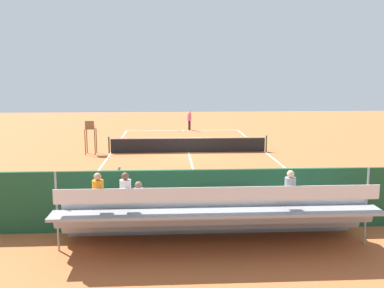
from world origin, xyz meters
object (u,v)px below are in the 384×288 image
object	(u,v)px
tennis_racket	(183,131)
bleacher_stand	(209,215)
equipment_bag	(264,217)
tennis_player	(189,119)
tennis_ball_near	(219,133)
line_judge	(117,194)
umpire_chair	(90,134)
courtside_bench	(304,204)
tennis_net	(188,145)

from	to	relation	value
tennis_racket	bleacher_stand	bearing A→B (deg)	89.67
equipment_bag	tennis_racket	world-z (taller)	equipment_bag
equipment_bag	tennis_player	world-z (taller)	tennis_player
bleacher_stand	tennis_ball_near	world-z (taller)	bleacher_stand
tennis_player	bleacher_stand	bearing A→B (deg)	88.28
line_judge	tennis_ball_near	bearing A→B (deg)	-105.34
equipment_bag	tennis_ball_near	bearing A→B (deg)	-92.82
umpire_chair	line_judge	distance (m)	13.34
tennis_racket	line_judge	world-z (taller)	line_judge
umpire_chair	tennis_ball_near	distance (m)	13.17
courtside_bench	tennis_player	xyz separation A→B (m)	(2.73, -24.47, 0.46)
bleacher_stand	equipment_bag	world-z (taller)	bleacher_stand
bleacher_stand	tennis_racket	size ratio (longest dim) A/B	15.74
tennis_player	tennis_racket	xyz separation A→B (m)	(0.65, 0.61, -1.00)
tennis_net	umpire_chair	bearing A→B (deg)	2.57
equipment_bag	line_judge	xyz separation A→B (m)	(5.00, -0.16, 0.84)
courtside_bench	equipment_bag	world-z (taller)	courtside_bench
equipment_bag	tennis_player	size ratio (longest dim) A/B	0.47
courtside_bench	equipment_bag	size ratio (longest dim) A/B	2.00
umpire_chair	tennis_player	distance (m)	13.36
tennis_net	bleacher_stand	size ratio (longest dim) A/B	1.14
courtside_bench	tennis_ball_near	world-z (taller)	courtside_bench
bleacher_stand	tennis_racket	distance (m)	25.96
tennis_net	courtside_bench	size ratio (longest dim) A/B	5.72
tennis_player	tennis_racket	bearing A→B (deg)	43.46
bleacher_stand	umpire_chair	size ratio (longest dim) A/B	4.23
bleacher_stand	courtside_bench	xyz separation A→B (m)	(-3.53, -2.09, -0.38)
tennis_net	tennis_player	distance (m)	11.23
umpire_chair	line_judge	size ratio (longest dim) A/B	1.11
tennis_net	umpire_chair	distance (m)	6.26
courtside_bench	line_judge	bearing A→B (deg)	-0.31
courtside_bench	tennis_net	bearing A→B (deg)	-75.72
courtside_bench	tennis_racket	distance (m)	24.10
equipment_bag	tennis_net	bearing A→B (deg)	-81.77
tennis_player	tennis_net	bearing A→B (deg)	86.72
tennis_ball_near	line_judge	world-z (taller)	line_judge
tennis_net	tennis_ball_near	distance (m)	9.53
umpire_chair	tennis_racket	xyz separation A→B (m)	(-6.19, -10.86, -1.30)
bleacher_stand	tennis_racket	bearing A→B (deg)	-90.33
courtside_bench	umpire_chair	bearing A→B (deg)	-53.61
tennis_net	tennis_player	bearing A→B (deg)	-93.28
bleacher_stand	line_judge	xyz separation A→B (m)	(2.91, -2.12, 0.07)
tennis_net	tennis_racket	bearing A→B (deg)	-89.97
bleacher_stand	tennis_net	bearing A→B (deg)	-90.57
tennis_player	equipment_bag	bearing A→B (deg)	93.02
tennis_net	tennis_player	world-z (taller)	tennis_player
courtside_bench	tennis_player	world-z (taller)	tennis_player
umpire_chair	tennis_player	size ratio (longest dim) A/B	1.11
equipment_bag	line_judge	distance (m)	5.07
tennis_racket	umpire_chair	bearing A→B (deg)	60.30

